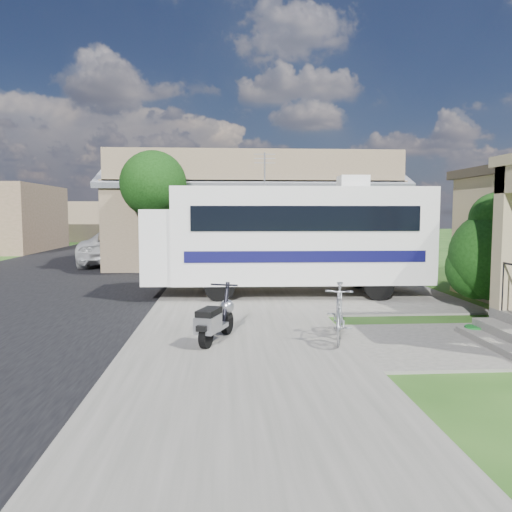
{
  "coord_description": "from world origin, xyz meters",
  "views": [
    {
      "loc": [
        -1.28,
        -9.39,
        2.34
      ],
      "look_at": [
        -0.5,
        2.5,
        1.3
      ],
      "focal_mm": 35.0,
      "sensor_mm": 36.0,
      "label": 1
    }
  ],
  "objects": [
    {
      "name": "ground",
      "position": [
        0.0,
        0.0,
        0.0
      ],
      "size": [
        120.0,
        120.0,
        0.0
      ],
      "primitive_type": "plane",
      "color": "#1C4312"
    },
    {
      "name": "street_slab",
      "position": [
        -7.5,
        10.0,
        0.01
      ],
      "size": [
        9.0,
        80.0,
        0.02
      ],
      "primitive_type": "cube",
      "color": "black",
      "rests_on": "ground"
    },
    {
      "name": "sidewalk_slab",
      "position": [
        -1.0,
        10.0,
        0.03
      ],
      "size": [
        4.0,
        80.0,
        0.06
      ],
      "primitive_type": "cube",
      "color": "#5B5A52",
      "rests_on": "ground"
    },
    {
      "name": "driveway_slab",
      "position": [
        1.5,
        4.5,
        0.03
      ],
      "size": [
        7.0,
        6.0,
        0.05
      ],
      "primitive_type": "cube",
      "color": "#5B5A52",
      "rests_on": "ground"
    },
    {
      "name": "walk_slab",
      "position": [
        3.0,
        -1.0,
        0.03
      ],
      "size": [
        4.0,
        3.0,
        0.05
      ],
      "primitive_type": "cube",
      "color": "#5B5A52",
      "rests_on": "ground"
    },
    {
      "name": "warehouse",
      "position": [
        0.0,
        13.97,
        1.99
      ],
      "size": [
        12.5,
        8.4,
        5.04
      ],
      "color": "brown",
      "rests_on": "ground"
    },
    {
      "name": "distant_bldg_near",
      "position": [
        -15.0,
        34.0,
        1.6
      ],
      "size": [
        8.0,
        7.0,
        3.2
      ],
      "primitive_type": "cube",
      "color": "brown",
      "rests_on": "ground"
    },
    {
      "name": "street_tree_a",
      "position": [
        -3.7,
        9.05,
        3.25
      ],
      "size": [
        2.44,
        2.4,
        4.58
      ],
      "color": "black",
      "rests_on": "ground"
    },
    {
      "name": "street_tree_b",
      "position": [
        -3.7,
        19.05,
        3.39
      ],
      "size": [
        2.44,
        2.4,
        4.73
      ],
      "color": "black",
      "rests_on": "ground"
    },
    {
      "name": "street_tree_c",
      "position": [
        -3.7,
        28.05,
        3.1
      ],
      "size": [
        2.44,
        2.4,
        4.42
      ],
      "color": "black",
      "rests_on": "ground"
    },
    {
      "name": "motorhome",
      "position": [
        0.56,
        4.45,
        1.7
      ],
      "size": [
        7.76,
        2.66,
        3.95
      ],
      "rotation": [
        0.0,
        0.0,
        -0.02
      ],
      "color": "silver",
      "rests_on": "ground"
    },
    {
      "name": "shrub",
      "position": [
        5.03,
        1.7,
        1.44
      ],
      "size": [
        2.29,
        2.18,
        2.81
      ],
      "color": "black",
      "rests_on": "ground"
    },
    {
      "name": "scooter",
      "position": [
        -1.44,
        -0.73,
        0.45
      ],
      "size": [
        0.77,
        1.45,
        0.99
      ],
      "rotation": [
        0.0,
        0.0,
        -0.35
      ],
      "color": "black",
      "rests_on": "ground"
    },
    {
      "name": "bicycle",
      "position": [
        0.79,
        -0.69,
        0.5
      ],
      "size": [
        0.88,
        1.74,
        1.01
      ],
      "primitive_type": "imported",
      "rotation": [
        0.0,
        0.0,
        -0.25
      ],
      "color": "#97989E",
      "rests_on": "ground"
    },
    {
      "name": "pickup_truck",
      "position": [
        -5.96,
        13.37,
        0.78
      ],
      "size": [
        2.65,
        5.64,
        1.56
      ],
      "primitive_type": "imported",
      "rotation": [
        0.0,
        0.0,
        3.15
      ],
      "color": "silver",
      "rests_on": "ground"
    },
    {
      "name": "van",
      "position": [
        -6.35,
        19.64,
        0.89
      ],
      "size": [
        3.7,
        6.52,
        1.78
      ],
      "primitive_type": "imported",
      "rotation": [
        0.0,
        0.0,
        0.21
      ],
      "color": "silver",
      "rests_on": "ground"
    },
    {
      "name": "garden_hose",
      "position": [
        3.47,
        -0.39,
        0.08
      ],
      "size": [
        0.36,
        0.36,
        0.16
      ],
      "primitive_type": "cylinder",
      "color": "#146820",
      "rests_on": "ground"
    }
  ]
}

